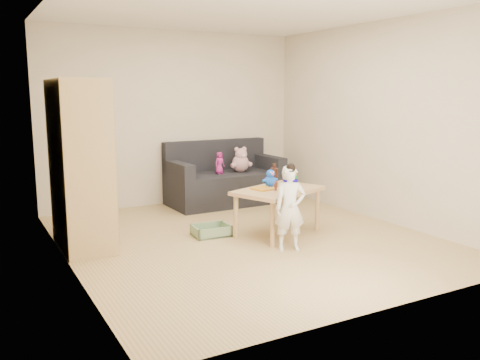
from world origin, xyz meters
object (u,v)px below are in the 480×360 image
wardrobe (80,165)px  sofa (225,188)px  play_table (278,212)px  toddler (290,209)px

wardrobe → sofa: (2.38, 1.23, -0.67)m
play_table → toddler: bearing=-110.9°
sofa → wardrobe: bearing=-153.7°
play_table → sofa: bearing=82.9°
wardrobe → sofa: size_ratio=1.07×
wardrobe → toddler: 2.31m
play_table → toddler: toddler is taller
wardrobe → sofa: bearing=27.3°
toddler → sofa: bearing=100.4°
play_table → toddler: 0.64m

